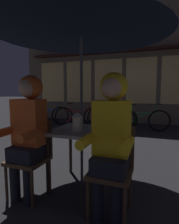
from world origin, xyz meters
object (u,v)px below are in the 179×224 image
at_px(chair_right, 112,165).
at_px(person_left_hooded, 28,124).
at_px(cafe_table, 82,137).
at_px(bicycle_fourth, 142,119).
at_px(bicycle_second, 78,116).
at_px(chair_left, 32,153).
at_px(person_right_hooded, 111,131).
at_px(lantern, 78,121).
at_px(bicycle_third, 111,118).
at_px(patio_umbrella, 81,20).
at_px(bicycle_nearest, 47,115).

bearing_deg(chair_right, person_left_hooded, -176.61).
height_order(cafe_table, bicycle_fourth, bicycle_fourth).
bearing_deg(bicycle_fourth, bicycle_second, -179.62).
distance_m(chair_left, bicycle_fourth, 4.21).
relative_size(chair_left, person_right_hooded, 0.62).
bearing_deg(lantern, bicycle_second, 113.50).
distance_m(bicycle_third, bicycle_fourth, 0.96).
bearing_deg(chair_right, person_right_hooded, -90.00).
bearing_deg(chair_right, patio_umbrella, 142.45).
xyz_separation_m(lantern, chair_right, (0.49, -0.25, -0.37)).
height_order(patio_umbrella, chair_left, patio_umbrella).
distance_m(person_right_hooded, bicycle_second, 4.69).
distance_m(chair_left, bicycle_nearest, 4.75).
height_order(lantern, person_right_hooded, person_right_hooded).
height_order(chair_right, person_left_hooded, person_left_hooded).
bearing_deg(person_right_hooded, bicycle_third, 103.27).
bearing_deg(cafe_table, person_left_hooded, -138.43).
relative_size(bicycle_second, bicycle_third, 0.98).
height_order(chair_left, bicycle_second, chair_left).
xyz_separation_m(chair_right, bicycle_third, (-0.98, 4.08, -0.14)).
bearing_deg(cafe_table, bicycle_fourth, 82.98).
distance_m(lantern, chair_left, 0.65).
bearing_deg(cafe_table, person_right_hooded, -41.57).
distance_m(person_left_hooded, bicycle_second, 4.34).
bearing_deg(bicycle_third, bicycle_second, 179.78).
bearing_deg(cafe_table, bicycle_nearest, 128.21).
xyz_separation_m(bicycle_nearest, bicycle_third, (2.42, 0.01, 0.00)).
xyz_separation_m(bicycle_nearest, bicycle_fourth, (3.37, 0.03, 0.00)).
xyz_separation_m(chair_left, chair_right, (0.96, 0.00, 0.00)).
bearing_deg(bicycle_nearest, bicycle_second, 0.64).
relative_size(patio_umbrella, bicycle_third, 1.37).
bearing_deg(bicycle_fourth, person_right_hooded, -89.72).
bearing_deg(chair_right, bicycle_nearest, 129.82).
xyz_separation_m(cafe_table, person_right_hooded, (0.48, -0.43, 0.21)).
height_order(chair_left, chair_right, same).
xyz_separation_m(chair_left, person_right_hooded, (0.96, -0.06, 0.36)).
distance_m(patio_umbrella, bicycle_fourth, 4.13).
bearing_deg(bicycle_fourth, person_left_hooded, -102.74).
bearing_deg(bicycle_third, cafe_table, -82.39).
bearing_deg(person_right_hooded, person_left_hooded, 180.00).
bearing_deg(cafe_table, lantern, -92.80).
distance_m(cafe_table, bicycle_third, 3.76).
xyz_separation_m(chair_right, person_left_hooded, (-0.96, -0.06, 0.36)).
height_order(lantern, chair_right, lantern).
xyz_separation_m(person_left_hooded, bicycle_fourth, (0.94, 4.16, -0.50)).
relative_size(cafe_table, person_left_hooded, 0.53).
xyz_separation_m(cafe_table, person_left_hooded, (-0.48, -0.43, 0.21)).
xyz_separation_m(lantern, bicycle_third, (-0.49, 3.83, -0.51)).
xyz_separation_m(patio_umbrella, bicycle_fourth, (0.46, 3.73, -1.71)).
distance_m(cafe_table, chair_left, 0.62).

